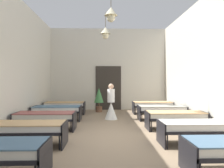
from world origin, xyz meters
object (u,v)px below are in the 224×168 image
(bed_left_row_2, at_px, (26,128))
(bed_right_row_2, at_px, (198,127))
(bed_left_row_5, at_px, (65,105))
(bed_right_row_5, at_px, (152,105))
(bed_right_row_4, at_px, (162,109))
(bed_right_row_3, at_px, (175,116))
(potted_plant, at_px, (99,97))
(nurse_near_aisle, at_px, (111,106))
(bed_left_row_3, at_px, (45,116))
(bed_left_row_4, at_px, (57,110))

(bed_left_row_2, xyz_separation_m, bed_right_row_2, (4.22, 0.00, 0.00))
(bed_left_row_2, distance_m, bed_left_row_5, 5.35)
(bed_right_row_5, bearing_deg, bed_right_row_4, -90.00)
(bed_right_row_3, bearing_deg, potted_plant, 121.68)
(bed_right_row_2, bearing_deg, bed_left_row_2, 180.00)
(bed_left_row_2, height_order, bed_left_row_5, same)
(nurse_near_aisle, distance_m, potted_plant, 2.30)
(bed_right_row_2, xyz_separation_m, bed_right_row_4, (0.00, 3.56, 0.00))
(potted_plant, bearing_deg, bed_left_row_5, -157.49)
(bed_left_row_3, bearing_deg, potted_plant, 69.15)
(bed_right_row_3, distance_m, bed_left_row_4, 4.58)
(bed_right_row_4, bearing_deg, bed_left_row_3, -157.12)
(bed_right_row_3, bearing_deg, bed_right_row_4, 90.00)
(bed_right_row_3, height_order, bed_right_row_4, same)
(bed_right_row_2, distance_m, bed_right_row_3, 1.78)
(bed_right_row_3, xyz_separation_m, potted_plant, (-2.61, 4.23, 0.31))
(bed_right_row_5, xyz_separation_m, nurse_near_aisle, (-2.05, -1.56, 0.09))
(bed_right_row_2, height_order, nurse_near_aisle, nurse_near_aisle)
(bed_right_row_3, distance_m, bed_right_row_5, 3.56)
(bed_left_row_4, distance_m, nurse_near_aisle, 2.18)
(bed_left_row_2, bearing_deg, nurse_near_aisle, 60.21)
(bed_left_row_4, distance_m, bed_left_row_5, 1.78)
(bed_right_row_2, bearing_deg, bed_right_row_4, 90.00)
(bed_right_row_2, xyz_separation_m, bed_left_row_5, (-4.22, 5.35, 0.00))
(bed_left_row_4, bearing_deg, bed_left_row_2, -90.00)
(bed_right_row_5, bearing_deg, potted_plant, 165.66)
(bed_left_row_3, height_order, nurse_near_aisle, nurse_near_aisle)
(bed_left_row_5, relative_size, potted_plant, 1.54)
(bed_right_row_3, xyz_separation_m, nurse_near_aisle, (-2.05, 2.01, 0.09))
(bed_left_row_5, bearing_deg, bed_right_row_3, -40.16)
(bed_left_row_3, bearing_deg, bed_right_row_5, 40.16)
(bed_left_row_2, distance_m, bed_left_row_3, 1.78)
(bed_right_row_2, distance_m, bed_left_row_3, 4.58)
(bed_right_row_2, relative_size, bed_right_row_5, 1.00)
(bed_left_row_3, distance_m, potted_plant, 4.54)
(bed_left_row_3, bearing_deg, bed_left_row_4, 90.00)
(bed_right_row_3, height_order, bed_left_row_4, same)
(bed_left_row_2, height_order, bed_left_row_3, same)
(nurse_near_aisle, xyz_separation_m, potted_plant, (-0.56, 2.22, 0.22))
(bed_left_row_3, bearing_deg, bed_right_row_3, 0.00)
(bed_right_row_2, relative_size, nurse_near_aisle, 1.28)
(bed_right_row_4, xyz_separation_m, potted_plant, (-2.61, 2.45, 0.31))
(bed_right_row_4, height_order, bed_right_row_5, same)
(bed_left_row_2, relative_size, bed_left_row_4, 1.00)
(bed_right_row_5, xyz_separation_m, potted_plant, (-2.61, 0.67, 0.31))
(bed_right_row_2, height_order, bed_left_row_5, same)
(bed_left_row_4, height_order, bed_left_row_5, same)
(bed_right_row_5, bearing_deg, bed_left_row_2, -128.31)
(bed_right_row_3, distance_m, potted_plant, 4.98)
(bed_right_row_3, xyz_separation_m, bed_left_row_5, (-4.22, 3.56, 0.00))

